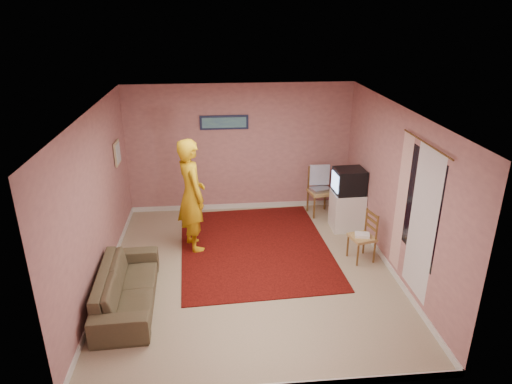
{
  "coord_description": "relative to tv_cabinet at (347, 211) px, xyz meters",
  "views": [
    {
      "loc": [
        -0.5,
        -6.3,
        3.93
      ],
      "look_at": [
        0.15,
        0.6,
        1.12
      ],
      "focal_mm": 32.0,
      "sensor_mm": 36.0,
      "label": 1
    }
  ],
  "objects": [
    {
      "name": "crt_tv",
      "position": [
        -0.01,
        -0.0,
        0.6
      ],
      "size": [
        0.56,
        0.51,
        0.46
      ],
      "rotation": [
        0.0,
        0.0,
        0.05
      ],
      "color": "black",
      "rests_on": "tv_cabinet"
    },
    {
      "name": "sofa",
      "position": [
        -3.75,
        -2.07,
        -0.08
      ],
      "size": [
        0.83,
        1.95,
        0.56
      ],
      "primitive_type": "imported",
      "rotation": [
        0.0,
        0.0,
        1.61
      ],
      "color": "#4A402D",
      "rests_on": "ground"
    },
    {
      "name": "blue_throw",
      "position": [
        -0.36,
        0.84,
        0.43
      ],
      "size": [
        0.4,
        0.05,
        0.42
      ],
      "primitive_type": "cube",
      "color": "#7F9AD0",
      "rests_on": "chair_a"
    },
    {
      "name": "baseboard_right",
      "position": [
        0.29,
        -1.36,
        -0.31
      ],
      "size": [
        0.02,
        5.0,
        0.1
      ],
      "primitive_type": "cube",
      "color": "silver",
      "rests_on": "ground"
    },
    {
      "name": "wall_front",
      "position": [
        -1.95,
        -3.86,
        0.94
      ],
      "size": [
        4.5,
        0.02,
        2.6
      ],
      "primitive_type": "cube",
      "color": "tan",
      "rests_on": "ground"
    },
    {
      "name": "chair_a",
      "position": [
        -0.36,
        0.69,
        0.24
      ],
      "size": [
        0.51,
        0.49,
        0.53
      ],
      "rotation": [
        0.0,
        0.0,
        0.17
      ],
      "color": "tan",
      "rests_on": "ground"
    },
    {
      "name": "curtain_floral",
      "position": [
        0.26,
        -1.71,
        0.89
      ],
      "size": [
        0.01,
        0.35,
        2.1
      ],
      "primitive_type": "cube",
      "color": "silver",
      "rests_on": "wall_right"
    },
    {
      "name": "chair_b",
      "position": [
        -0.08,
        -1.17,
        0.15
      ],
      "size": [
        0.44,
        0.46,
        0.46
      ],
      "rotation": [
        0.0,
        0.0,
        -1.34
      ],
      "color": "tan",
      "rests_on": "ground"
    },
    {
      "name": "ceiling",
      "position": [
        -1.95,
        -1.36,
        2.24
      ],
      "size": [
        4.5,
        5.0,
        0.02
      ],
      "primitive_type": "cube",
      "color": "white",
      "rests_on": "wall_back"
    },
    {
      "name": "tv_cabinet",
      "position": [
        0.0,
        0.0,
        0.0
      ],
      "size": [
        0.57,
        0.52,
        0.73
      ],
      "primitive_type": "cube",
      "color": "silver",
      "rests_on": "ground"
    },
    {
      "name": "wall_left",
      "position": [
        -4.2,
        -1.36,
        0.94
      ],
      "size": [
        0.02,
        5.0,
        2.6
      ],
      "primitive_type": "cube",
      "color": "tan",
      "rests_on": "ground"
    },
    {
      "name": "picture_back",
      "position": [
        -2.25,
        1.1,
        1.49
      ],
      "size": [
        0.95,
        0.04,
        0.28
      ],
      "color": "#151C3A",
      "rests_on": "wall_back"
    },
    {
      "name": "dvd_player",
      "position": [
        -0.36,
        0.69,
        0.17
      ],
      "size": [
        0.44,
        0.37,
        0.07
      ],
      "primitive_type": "cube",
      "rotation": [
        0.0,
        0.0,
        0.31
      ],
      "color": "#A7A7AC",
      "rests_on": "chair_a"
    },
    {
      "name": "curtain_sheer",
      "position": [
        0.28,
        -2.41,
        0.89
      ],
      "size": [
        0.01,
        0.75,
        2.1
      ],
      "primitive_type": "cube",
      "color": "silver",
      "rests_on": "wall_right"
    },
    {
      "name": "curtain_rod",
      "position": [
        0.25,
        -2.26,
        1.96
      ],
      "size": [
        0.02,
        1.4,
        0.02
      ],
      "primitive_type": "cylinder",
      "rotation": [
        1.57,
        0.0,
        0.0
      ],
      "color": "brown",
      "rests_on": "wall_right"
    },
    {
      "name": "person",
      "position": [
        -2.87,
        -0.48,
        0.62
      ],
      "size": [
        0.71,
        0.85,
        1.97
      ],
      "primitive_type": "imported",
      "rotation": [
        0.0,
        0.0,
        1.96
      ],
      "color": "gold",
      "rests_on": "ground"
    },
    {
      "name": "baseboard_left",
      "position": [
        -4.19,
        -1.36,
        -0.31
      ],
      "size": [
        0.02,
        5.0,
        0.1
      ],
      "primitive_type": "cube",
      "color": "silver",
      "rests_on": "ground"
    },
    {
      "name": "window",
      "position": [
        0.29,
        -2.26,
        1.09
      ],
      "size": [
        0.01,
        1.1,
        1.5
      ],
      "primitive_type": "cube",
      "color": "black",
      "rests_on": "wall_right"
    },
    {
      "name": "picture_left",
      "position": [
        -4.17,
        0.24,
        1.19
      ],
      "size": [
        0.04,
        0.38,
        0.42
      ],
      "color": "tan",
      "rests_on": "wall_left"
    },
    {
      "name": "wall_back",
      "position": [
        -1.95,
        1.14,
        0.94
      ],
      "size": [
        4.5,
        0.02,
        2.6
      ],
      "primitive_type": "cube",
      "color": "tan",
      "rests_on": "ground"
    },
    {
      "name": "baseboard_back",
      "position": [
        -1.95,
        1.13,
        -0.31
      ],
      "size": [
        4.5,
        0.02,
        0.1
      ],
      "primitive_type": "cube",
      "color": "silver",
      "rests_on": "ground"
    },
    {
      "name": "game_console",
      "position": [
        -0.08,
        -1.17,
        0.09
      ],
      "size": [
        0.27,
        0.22,
        0.05
      ],
      "primitive_type": "cube",
      "rotation": [
        0.0,
        0.0,
        -0.26
      ],
      "color": "white",
      "rests_on": "chair_b"
    },
    {
      "name": "area_rug",
      "position": [
        -1.81,
        -0.6,
        -0.36
      ],
      "size": [
        2.71,
        3.31,
        0.02
      ],
      "primitive_type": "cube",
      "rotation": [
        0.0,
        0.0,
        0.05
      ],
      "color": "black",
      "rests_on": "ground"
    },
    {
      "name": "ground",
      "position": [
        -1.95,
        -1.36,
        -0.36
      ],
      "size": [
        5.0,
        5.0,
        0.0
      ],
      "primitive_type": "plane",
      "color": "tan",
      "rests_on": "ground"
    },
    {
      "name": "wall_right",
      "position": [
        0.3,
        -1.36,
        0.94
      ],
      "size": [
        0.02,
        5.0,
        2.6
      ],
      "primitive_type": "cube",
      "color": "tan",
      "rests_on": "ground"
    }
  ]
}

